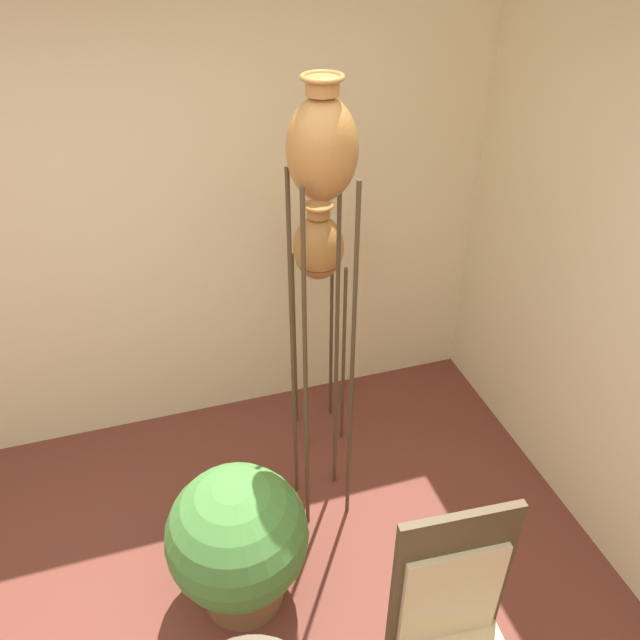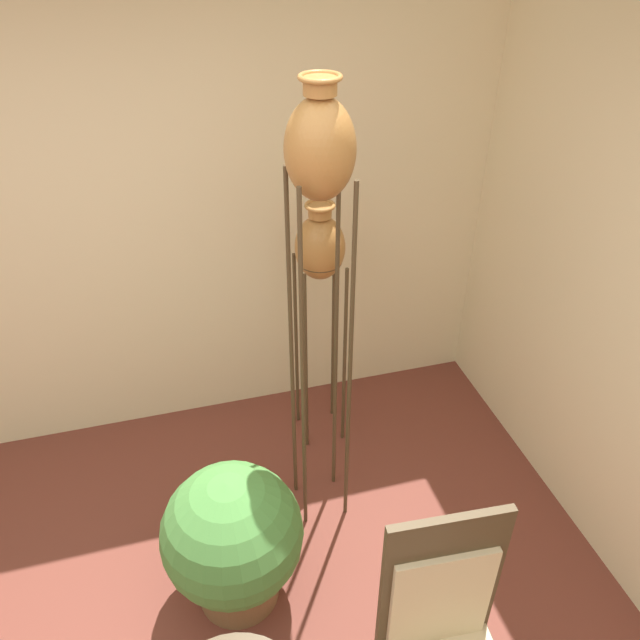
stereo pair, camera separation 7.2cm
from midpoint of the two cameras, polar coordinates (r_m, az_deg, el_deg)
wall_back at (r=3.47m, az=-16.63°, el=8.66°), size 8.11×0.06×2.70m
vase_stand_tall at (r=2.45m, az=0.88°, el=13.51°), size 0.28×0.28×2.26m
vase_stand_medium at (r=3.24m, az=0.64°, el=6.02°), size 0.26×0.26×1.52m
potted_plant at (r=2.96m, az=-7.22°, el=-19.26°), size 0.63×0.63×0.76m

